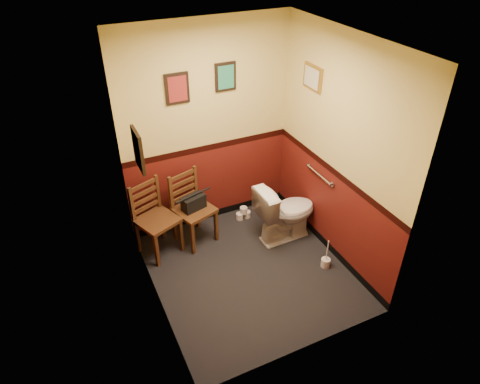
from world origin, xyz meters
name	(u,v)px	position (x,y,z in m)	size (l,w,h in m)	color
floor	(249,271)	(0.00, 0.00, 0.00)	(2.20, 2.40, 0.00)	black
ceiling	(252,42)	(0.00, 0.00, 2.70)	(2.20, 2.40, 0.00)	silver
wall_back	(207,130)	(0.00, 1.20, 1.35)	(2.20, 2.70, 0.00)	#571510
wall_front	(315,245)	(0.00, -1.20, 1.35)	(2.20, 2.70, 0.00)	#571510
wall_left	(146,202)	(-1.10, 0.00, 1.35)	(2.40, 2.70, 0.00)	#571510
wall_right	(338,154)	(1.10, 0.00, 1.35)	(2.40, 2.70, 0.00)	#571510
grab_bar	(319,175)	(1.07, 0.25, 0.95)	(0.05, 0.56, 0.06)	silver
framed_print_back_a	(177,89)	(-0.35, 1.18, 1.95)	(0.28, 0.04, 0.36)	black
framed_print_back_b	(226,77)	(0.25, 1.18, 2.00)	(0.26, 0.04, 0.34)	black
framed_print_left	(138,150)	(-1.08, 0.10, 1.85)	(0.04, 0.30, 0.38)	black
framed_print_right	(313,77)	(1.08, 0.60, 2.05)	(0.04, 0.34, 0.28)	olive
toilet	(286,212)	(0.72, 0.39, 0.39)	(0.45, 0.81, 0.79)	white
toilet_brush	(326,262)	(0.88, -0.32, 0.06)	(0.11, 0.11, 0.40)	silver
chair_left	(155,219)	(-0.87, 0.86, 0.48)	(0.58, 0.58, 0.96)	#58331A
chair_right	(192,208)	(-0.38, 0.88, 0.48)	(0.56, 0.56, 0.96)	#58331A
handbag	(194,202)	(-0.37, 0.83, 0.59)	(0.33, 0.23, 0.22)	black
tp_stack	(243,214)	(0.40, 0.99, 0.08)	(0.21, 0.11, 0.19)	silver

